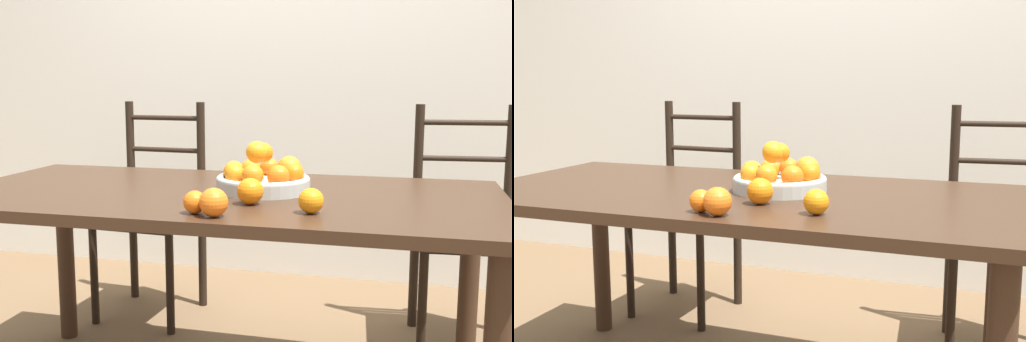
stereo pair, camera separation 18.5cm
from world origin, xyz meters
TOP-DOWN VIEW (x-y plane):
  - wall_back at (0.00, 1.46)m, footprint 8.00×0.06m
  - dining_table at (0.00, 0.00)m, footprint 1.79×0.88m
  - fruit_bowl at (0.13, 0.03)m, footprint 0.31×0.31m
  - orange_loose_0 at (0.34, -0.26)m, footprint 0.07×0.07m
  - orange_loose_1 at (0.09, -0.36)m, footprint 0.08×0.08m
  - orange_loose_2 at (0.03, -0.34)m, footprint 0.06×0.06m
  - orange_loose_3 at (0.14, -0.18)m, footprint 0.08×0.08m
  - chair_left at (-0.57, 0.73)m, footprint 0.44×0.43m
  - chair_right at (0.83, 0.73)m, footprint 0.45×0.43m

SIDE VIEW (x-z plane):
  - chair_left at x=-0.57m, z-range -0.03..0.97m
  - chair_right at x=0.83m, z-range -0.03..0.97m
  - dining_table at x=0.00m, z-range 0.28..1.02m
  - orange_loose_2 at x=0.03m, z-range 0.74..0.81m
  - orange_loose_0 at x=0.34m, z-range 0.74..0.81m
  - orange_loose_1 at x=0.09m, z-range 0.74..0.82m
  - orange_loose_3 at x=0.14m, z-range 0.74..0.82m
  - fruit_bowl at x=0.13m, z-range 0.71..0.87m
  - wall_back at x=0.00m, z-range 0.00..2.60m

